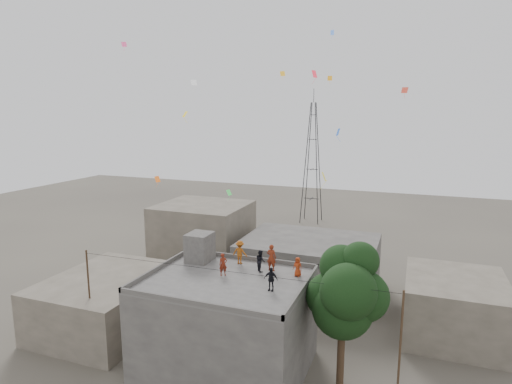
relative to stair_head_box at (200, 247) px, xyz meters
The scene contains 18 objects.
ground 8.21m from the stair_head_box, 39.09° to the right, with size 140.00×140.00×0.00m, color #47413A.
main_building 5.78m from the stair_head_box, 39.09° to the right, with size 10.00×8.00×6.10m.
parapet 4.21m from the stair_head_box, 39.09° to the right, with size 10.00×8.00×0.30m.
stair_head_box is the anchor object (origin of this frame).
neighbor_west 9.34m from the stair_head_box, behind, with size 8.00×10.00×4.00m, color #595146.
neighbor_north 13.35m from the stair_head_box, 65.48° to the left, with size 12.00×9.00×5.00m, color #474542.
neighbor_northwest 15.45m from the stair_head_box, 116.91° to the left, with size 9.00×8.00×7.00m, color #595146.
neighbor_east 19.35m from the stair_head_box, 23.28° to the left, with size 7.00×8.00×4.40m, color #595146.
tree 10.80m from the stair_head_box, 10.74° to the right, with size 4.90×4.60×9.10m.
utility_line 6.26m from the stair_head_box, 46.14° to the right, with size 20.12×0.62×7.40m.
transmission_tower 37.46m from the stair_head_box, 91.23° to the left, with size 2.97×2.97×20.01m.
person_red_adult 5.34m from the stair_head_box, ahead, with size 0.65×0.43×1.78m, color maroon.
person_orange_child 7.24m from the stair_head_box, ahead, with size 0.61×0.40×1.25m, color #A73313.
person_dark_child 4.72m from the stair_head_box, ahead, with size 0.70×0.54×1.43m, color black.
person_dark_adult 7.09m from the stair_head_box, 26.38° to the right, with size 0.82×0.34×1.40m, color black.
person_orange_adult 2.92m from the stair_head_box, ahead, with size 1.06×0.61×1.64m, color #9C4B11.
person_red_child 3.36m from the stair_head_box, 35.73° to the right, with size 0.53×0.35×1.45m, color maroon.
kites 11.19m from the stair_head_box, 54.78° to the left, with size 19.58×14.46×12.90m.
Camera 1 is at (10.67, -22.99, 16.29)m, focal length 30.00 mm.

